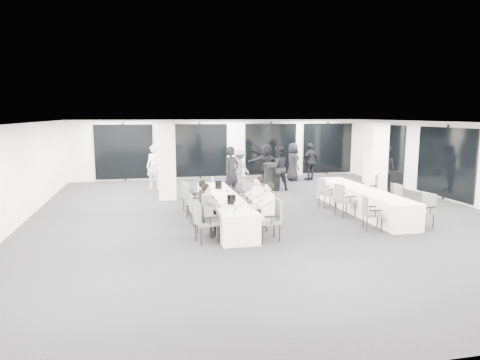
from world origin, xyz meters
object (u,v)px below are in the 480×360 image
Objects in this scene: chair_main_right_second at (261,211)px; standing_guest_b at (278,165)px; chair_side_left_far at (325,191)px; chair_main_left_far at (189,195)px; chair_main_right_far at (240,192)px; chair_side_right_far at (368,187)px; cocktail_table at (272,176)px; chair_side_left_mid at (343,198)px; banquet_table_side at (362,201)px; standing_guest_h at (384,166)px; chair_side_left_near at (370,211)px; banquet_table_main at (223,209)px; ice_bucket_far at (218,185)px; chair_main_left_near at (203,219)px; standing_guest_e at (293,159)px; chair_main_right_near at (272,217)px; standing_guest_c at (239,165)px; chair_main_left_second at (201,217)px; chair_main_left_mid at (196,208)px; ice_bucket_near at (231,199)px; chair_main_right_mid at (255,203)px; standing_guest_d at (310,159)px; chair_main_right_fourth at (246,196)px; standing_guest_g at (154,164)px; standing_guest_a at (232,169)px; chair_main_left_fourth at (192,199)px; standing_guest_f at (266,161)px; chair_side_right_near at (425,208)px; chair_side_right_mid at (393,197)px.

chair_main_right_second is 0.44× the size of standing_guest_b.
chair_main_left_far is at bearing -97.35° from chair_side_left_far.
chair_main_right_far is 0.93× the size of chair_side_right_far.
cocktail_table is 5.17m from chair_side_left_mid.
banquet_table_side is 3.82m from standing_guest_h.
chair_main_right_second is 2.87m from chair_side_left_near.
banquet_table_main is 3.78m from chair_side_left_far.
banquet_table_main is 20.03× the size of ice_bucket_far.
standing_guest_e reaches higher than chair_main_left_near.
chair_main_right_near reaches higher than chair_side_left_near.
chair_main_left_near is 8.62m from standing_guest_c.
chair_side_right_far is 4.14× the size of ice_bucket_far.
banquet_table_side is 5.48m from chair_main_left_second.
banquet_table_side is at bearing 170.85° from chair_side_left_near.
chair_main_left_mid is 0.95× the size of chair_main_right_second.
chair_side_right_far is at bearing -57.02° from cocktail_table.
chair_main_right_far is at bearing 164.10° from chair_main_left_second.
cocktail_table is 1.10× the size of chair_main_right_far.
chair_main_right_far is 3.66× the size of ice_bucket_near.
chair_main_right_mid is at bearing -170.50° from banquet_table_side.
standing_guest_d is (6.18, 8.73, 0.40)m from chair_main_left_near.
standing_guest_c is (2.67, 7.59, 0.38)m from chair_main_left_second.
chair_main_right_mid is (0.01, 0.69, 0.07)m from chair_main_right_second.
banquet_table_main is 4.92× the size of chair_main_left_near.
ice_bucket_far is (-0.78, 0.46, 0.30)m from chair_main_right_fourth.
banquet_table_side is (4.45, 0.17, 0.00)m from banquet_table_main.
standing_guest_b is at bearing 113.47° from chair_main_left_far.
chair_main_right_second is at bearing 18.10° from chair_main_left_far.
banquet_table_main is 5.52× the size of chair_main_right_second.
standing_guest_c is at bearing 76.07° from ice_bucket_near.
standing_guest_h is (8.69, -2.99, 0.03)m from standing_guest_g.
standing_guest_a reaches higher than standing_guest_b.
chair_side_left_mid is at bearing 117.87° from chair_main_left_second.
banquet_table_side is 1.43m from chair_side_right_far.
ice_bucket_near is at bearing 74.84° from standing_guest_h.
standing_guest_g reaches higher than chair_main_left_fourth.
chair_main_left_fourth is 0.96× the size of chair_main_right_near.
chair_main_left_near is at bearing 60.38° from standing_guest_f.
standing_guest_f is 5.00m from standing_guest_g.
chair_main_left_fourth is 5.10m from chair_side_left_near.
chair_main_right_mid is (1.67, -1.13, 0.03)m from chair_main_left_fourth.
chair_main_right_far is 4.46m from chair_side_right_far.
chair_side_left_far is 5.56m from standing_guest_f.
chair_side_right_near is (4.45, -3.39, -0.02)m from chair_main_right_far.
standing_guest_f is at bearing 67.95° from ice_bucket_near.
chair_side_right_mid is at bearing -65.56° from cocktail_table.
chair_main_right_mid is (-3.61, -0.60, 0.21)m from banquet_table_side.
chair_main_right_near is at bearing -67.95° from banquet_table_main.
chair_main_right_fourth is (-3.62, 0.54, 0.20)m from banquet_table_side.
standing_guest_b is at bearing -76.27° from cocktail_table.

